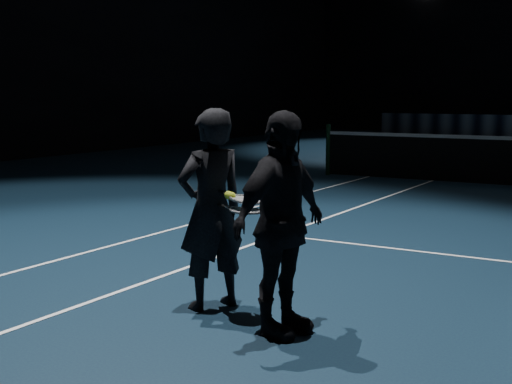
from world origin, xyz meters
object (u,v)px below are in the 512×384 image
at_px(player_a, 211,210).
at_px(player_b, 280,224).
at_px(tennis_balls, 231,194).
at_px(racket_upper, 246,199).
at_px(racket_lower, 246,211).

xyz_separation_m(player_a, player_b, (0.80, -0.28, 0.00)).
relative_size(player_a, tennis_balls, 13.76).
bearing_deg(tennis_balls, player_b, -19.98).
xyz_separation_m(player_a, tennis_balls, (0.24, -0.08, 0.16)).
relative_size(player_a, racket_upper, 2.43).
distance_m(player_b, racket_upper, 0.47).
xyz_separation_m(racket_upper, tennis_balls, (-0.15, 0.02, 0.03)).
relative_size(racket_lower, tennis_balls, 5.67).
xyz_separation_m(player_a, racket_upper, (0.39, -0.10, 0.13)).
bearing_deg(racket_lower, racket_upper, 141.34).
distance_m(player_a, racket_lower, 0.45).
bearing_deg(racket_upper, racket_lower, -42.66).
xyz_separation_m(racket_lower, tennis_balls, (-0.18, 0.07, 0.11)).
bearing_deg(tennis_balls, player_a, 161.62).
bearing_deg(player_b, racket_upper, 75.07).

